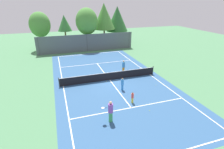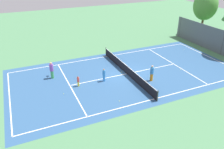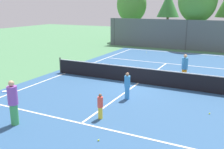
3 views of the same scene
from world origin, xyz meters
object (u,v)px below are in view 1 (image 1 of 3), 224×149
tennis_ball_1 (73,58)px  tennis_ball_3 (118,78)px  player_2 (110,111)px  player_3 (122,84)px  tennis_ball_0 (156,85)px  tennis_ball_5 (106,81)px  tennis_ball_4 (149,110)px  tennis_ball_2 (108,63)px  player_0 (123,67)px  player_1 (132,97)px

tennis_ball_1 → tennis_ball_3: (4.38, -10.37, 0.00)m
player_2 → player_3: player_2 is taller
tennis_ball_0 → tennis_ball_5: size_ratio=1.00×
tennis_ball_3 → tennis_ball_4: 7.64m
tennis_ball_2 → tennis_ball_5: 6.81m
player_0 → tennis_ball_1: bearing=122.0°
tennis_ball_4 → tennis_ball_5: bearing=104.9°
player_1 → player_0: bearing=74.8°
player_0 → tennis_ball_0: (2.11, -4.70, -0.86)m
tennis_ball_3 → player_2: bearing=-113.8°
tennis_ball_0 → tennis_ball_5: same height
player_2 → tennis_ball_4: 3.80m
player_0 → player_2: (-4.78, -9.27, 0.05)m
player_0 → tennis_ball_5: player_0 is taller
player_2 → player_3: (2.86, 4.75, -0.23)m
player_0 → tennis_ball_0: bearing=-65.8°
player_0 → tennis_ball_4: 9.07m
player_0 → tennis_ball_3: size_ratio=26.39×
player_0 → player_2: player_2 is taller
player_0 → tennis_ball_3: bearing=-133.8°
tennis_ball_1 → tennis_ball_4: bearing=-75.8°
player_0 → tennis_ball_5: size_ratio=26.39×
tennis_ball_0 → tennis_ball_4: (-3.21, -4.26, 0.00)m
player_1 → tennis_ball_4: (0.87, -1.71, -0.53)m
tennis_ball_2 → player_3: bearing=-97.2°
tennis_ball_1 → tennis_ball_5: size_ratio=1.00×
player_2 → tennis_ball_2: 14.34m
tennis_ball_2 → tennis_ball_4: 13.44m
player_1 → tennis_ball_1: player_1 is taller
player_1 → player_3: player_3 is taller
tennis_ball_1 → tennis_ball_2: bearing=-43.2°
player_0 → player_2: bearing=-117.3°
player_0 → tennis_ball_5: bearing=-146.1°
tennis_ball_0 → tennis_ball_4: bearing=-127.0°
player_3 → tennis_ball_5: (-1.04, 2.54, -0.68)m
tennis_ball_2 → player_1: bearing=-95.8°
tennis_ball_0 → tennis_ball_1: 15.78m
tennis_ball_2 → tennis_ball_0: bearing=-72.5°
player_0 → tennis_ball_3: (-1.27, -1.32, -0.86)m
tennis_ball_0 → tennis_ball_3: 4.78m
player_1 → player_3: 2.73m
player_3 → tennis_ball_0: (4.03, -0.18, -0.68)m
player_2 → player_3: bearing=58.9°
player_3 → tennis_ball_0: 4.09m
player_2 → tennis_ball_3: (3.51, 7.95, -0.91)m
tennis_ball_0 → tennis_ball_1: same height
player_3 → tennis_ball_3: size_ratio=21.18×
player_3 → tennis_ball_5: player_3 is taller
tennis_ball_0 → player_3: bearing=177.5°
player_2 → tennis_ball_3: 8.74m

